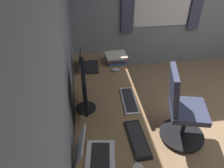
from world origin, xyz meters
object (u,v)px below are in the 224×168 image
object	(u,v)px
mouse_main	(115,70)
office_chair	(182,110)
monitor_primary	(84,88)
book_stack_near	(116,58)
keyboard_main	(137,139)
keyboard_spare	(129,100)
laptop_left	(92,152)
laptop_leftmost	(86,64)
drawer_pedestal	(106,128)

from	to	relation	value
mouse_main	office_chair	world-z (taller)	office_chair
monitor_primary	book_stack_near	world-z (taller)	monitor_primary
keyboard_main	book_stack_near	bearing A→B (deg)	-1.64
keyboard_spare	office_chair	size ratio (longest dim) A/B	0.44
monitor_primary	laptop_left	distance (m)	0.60
laptop_leftmost	keyboard_main	bearing A→B (deg)	-163.30
drawer_pedestal	monitor_primary	size ratio (longest dim) A/B	1.47
keyboard_main	keyboard_spare	world-z (taller)	same
laptop_left	book_stack_near	distance (m)	1.49
laptop_leftmost	monitor_primary	bearing A→B (deg)	176.97
keyboard_main	mouse_main	bearing A→B (deg)	0.37
laptop_leftmost	book_stack_near	xyz separation A→B (m)	(0.08, -0.41, 0.01)
laptop_leftmost	keyboard_spare	size ratio (longest dim) A/B	0.77
keyboard_spare	laptop_left	bearing A→B (deg)	144.74
monitor_primary	laptop_leftmost	distance (m)	0.80
laptop_leftmost	keyboard_main	world-z (taller)	laptop_leftmost
mouse_main	office_chair	size ratio (longest dim) A/B	0.11
drawer_pedestal	keyboard_main	distance (m)	0.68
keyboard_main	office_chair	bearing A→B (deg)	-51.51
keyboard_spare	book_stack_near	xyz separation A→B (m)	(0.81, 0.00, 0.05)
laptop_leftmost	mouse_main	bearing A→B (deg)	-110.28
laptop_left	book_stack_near	xyz separation A→B (m)	(1.43, -0.43, 0.01)
keyboard_spare	office_chair	xyz separation A→B (m)	(0.05, -0.66, -0.28)
laptop_leftmost	keyboard_spare	world-z (taller)	laptop_leftmost
laptop_left	book_stack_near	size ratio (longest dim) A/B	1.17
keyboard_main	book_stack_near	size ratio (longest dim) A/B	1.39
laptop_left	office_chair	size ratio (longest dim) A/B	0.37
keyboard_main	office_chair	distance (m)	0.94
book_stack_near	office_chair	bearing A→B (deg)	-139.08
drawer_pedestal	laptop_leftmost	bearing A→B (deg)	12.16
laptop_leftmost	book_stack_near	size ratio (longest dim) A/B	1.08
keyboard_spare	book_stack_near	distance (m)	0.81
drawer_pedestal	book_stack_near	bearing A→B (deg)	-17.50
laptop_left	laptop_leftmost	bearing A→B (deg)	-1.03
keyboard_spare	monitor_primary	bearing A→B (deg)	95.92
keyboard_spare	book_stack_near	world-z (taller)	book_stack_near
mouse_main	monitor_primary	bearing A→B (deg)	147.83
monitor_primary	mouse_main	world-z (taller)	monitor_primary
keyboard_main	laptop_left	bearing A→B (deg)	105.37
mouse_main	laptop_left	bearing A→B (deg)	162.23
monitor_primary	keyboard_main	size ratio (longest dim) A/B	1.11
laptop_leftmost	mouse_main	xyz separation A→B (m)	(-0.13, -0.36, -0.03)
monitor_primary	keyboard_main	xyz separation A→B (m)	(-0.46, -0.41, -0.25)
laptop_left	mouse_main	size ratio (longest dim) A/B	3.42
book_stack_near	monitor_primary	bearing A→B (deg)	152.44
laptop_leftmost	book_stack_near	world-z (taller)	laptop_leftmost
drawer_pedestal	office_chair	world-z (taller)	office_chair
keyboard_main	book_stack_near	world-z (taller)	book_stack_near
drawer_pedestal	keyboard_spare	distance (m)	0.47
monitor_primary	drawer_pedestal	bearing A→B (deg)	-73.52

